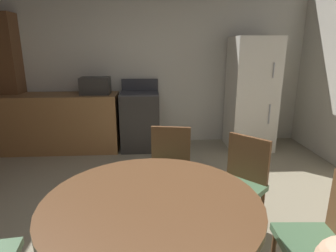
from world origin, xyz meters
The scene contains 10 objects.
wall_back centered at (0.00, 2.93, 1.35)m, with size 5.48×0.12×2.70m, color beige.
kitchen_counter centered at (-1.47, 2.53, 0.45)m, with size 1.94×0.60×0.90m, color olive.
pantry_column centered at (-2.22, 2.71, 1.05)m, with size 0.44×0.36×2.10m, color brown.
oven_range centered at (-0.15, 2.53, 0.47)m, with size 0.60×0.60×1.10m.
refrigerator centered at (1.62, 2.48, 0.88)m, with size 0.68×0.68×1.76m.
microwave centered at (-0.82, 2.53, 1.03)m, with size 0.44×0.32×0.26m, color #2D2B28.
dining_table centered at (0.01, -0.44, 0.61)m, with size 1.26×1.26×0.76m.
chair_east centered at (1.05, -0.51, 0.50)m, with size 0.42×0.42×0.87m.
chair_northeast centered at (0.77, 0.27, 0.50)m, with size 0.57×0.57×0.87m.
chair_north centered at (0.19, 0.59, 0.50)m, with size 0.46×0.46×0.87m.
Camera 1 is at (0.01, -1.88, 1.60)m, focal length 30.15 mm.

